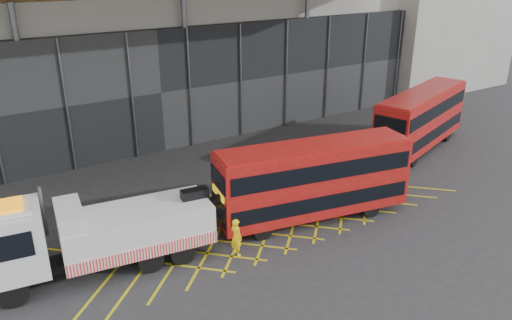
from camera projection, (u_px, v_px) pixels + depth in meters
ground_plane at (221, 228)px, 24.11m from camera, size 120.00×120.00×0.00m
road_markings at (262, 215)px, 25.32m from camera, size 21.56×7.16×0.01m
construction_building at (117, 5)px, 36.01m from camera, size 55.00×23.97×18.00m
recovery_truck at (93, 234)px, 20.25m from camera, size 10.89×3.75×3.77m
bus_towed at (313, 178)px, 24.26m from camera, size 9.95×4.06×3.95m
bus_second at (421, 117)px, 33.33m from camera, size 10.12×5.25×4.04m
worker at (236, 237)px, 21.70m from camera, size 0.52×0.70×1.74m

